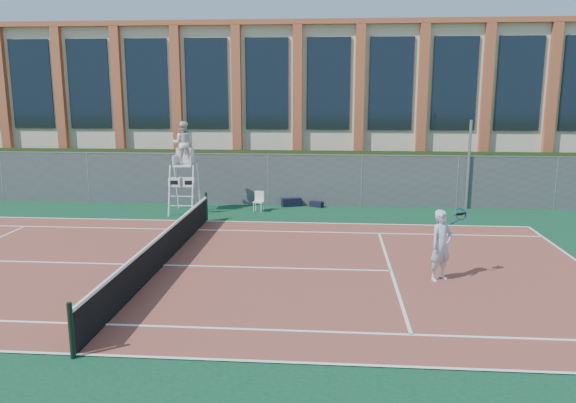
# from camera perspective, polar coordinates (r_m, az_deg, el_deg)

# --- Properties ---
(ground) EXTENTS (120.00, 120.00, 0.00)m
(ground) POSITION_cam_1_polar(r_m,az_deg,el_deg) (16.40, -12.58, -6.43)
(ground) COLOR #233814
(apron) EXTENTS (36.00, 20.00, 0.01)m
(apron) POSITION_cam_1_polar(r_m,az_deg,el_deg) (17.31, -11.62, -5.42)
(apron) COLOR #0D3A1F
(apron) RESTS_ON ground
(tennis_court) EXTENTS (23.77, 10.97, 0.02)m
(tennis_court) POSITION_cam_1_polar(r_m,az_deg,el_deg) (16.39, -12.59, -6.36)
(tennis_court) COLOR brown
(tennis_court) RESTS_ON apron
(tennis_net) EXTENTS (0.10, 11.30, 1.10)m
(tennis_net) POSITION_cam_1_polar(r_m,az_deg,el_deg) (16.24, -12.66, -4.62)
(tennis_net) COLOR black
(tennis_net) RESTS_ON ground
(fence) EXTENTS (40.00, 0.06, 2.20)m
(fence) POSITION_cam_1_polar(r_m,az_deg,el_deg) (24.47, -6.69, 2.24)
(fence) COLOR #595E60
(fence) RESTS_ON ground
(hedge) EXTENTS (40.00, 1.40, 2.20)m
(hedge) POSITION_cam_1_polar(r_m,az_deg,el_deg) (25.64, -6.18, 2.66)
(hedge) COLOR black
(hedge) RESTS_ON ground
(building) EXTENTS (45.00, 10.60, 8.22)m
(building) POSITION_cam_1_polar(r_m,az_deg,el_deg) (33.21, -3.72, 9.92)
(building) COLOR beige
(building) RESTS_ON ground
(steel_pole) EXTENTS (0.12, 0.12, 3.71)m
(steel_pole) POSITION_cam_1_polar(r_m,az_deg,el_deg) (24.46, 17.86, 3.55)
(steel_pole) COLOR #9EA0A5
(steel_pole) RESTS_ON ground
(umpire_chair) EXTENTS (1.04, 1.60, 3.73)m
(umpire_chair) POSITION_cam_1_polar(r_m,az_deg,el_deg) (22.85, -10.60, 5.60)
(umpire_chair) COLOR white
(umpire_chair) RESTS_ON ground
(plastic_chair) EXTENTS (0.43, 0.44, 0.83)m
(plastic_chair) POSITION_cam_1_polar(r_m,az_deg,el_deg) (23.01, -2.98, 0.19)
(plastic_chair) COLOR silver
(plastic_chair) RESTS_ON apron
(sports_bag_near) EXTENTS (0.89, 0.60, 0.35)m
(sports_bag_near) POSITION_cam_1_polar(r_m,az_deg,el_deg) (24.04, 0.33, -0.07)
(sports_bag_near) COLOR black
(sports_bag_near) RESTS_ON apron
(sports_bag_far) EXTENTS (0.63, 0.51, 0.23)m
(sports_bag_far) POSITION_cam_1_polar(r_m,az_deg,el_deg) (23.94, 2.90, -0.27)
(sports_bag_far) COLOR black
(sports_bag_far) RESTS_ON apron
(tennis_player) EXTENTS (1.09, 0.84, 1.87)m
(tennis_player) POSITION_cam_1_polar(r_m,az_deg,el_deg) (15.06, 15.30, -4.30)
(tennis_player) COLOR #AAB7CC
(tennis_player) RESTS_ON tennis_court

